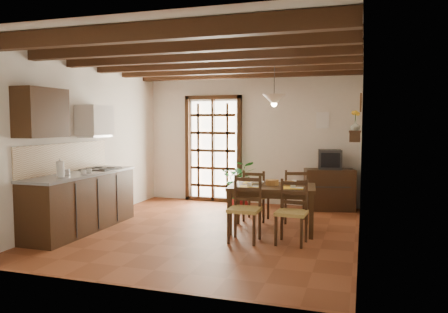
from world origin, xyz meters
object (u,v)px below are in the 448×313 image
at_px(dining_table, 272,191).
at_px(chair_near_left, 245,221).
at_px(sideboard, 329,190).
at_px(crt_tv, 330,159).
at_px(kitchen_counter, 81,201).
at_px(chair_far_right, 295,205).
at_px(chair_far_left, 256,205).
at_px(potted_plant, 239,179).
at_px(pendant_lamp, 274,99).
at_px(chair_near_right, 291,224).

relative_size(dining_table, chair_near_left, 1.51).
xyz_separation_m(dining_table, chair_near_left, (-0.25, -0.71, -0.34)).
bearing_deg(sideboard, chair_near_left, -124.03).
xyz_separation_m(sideboard, crt_tv, (0.00, -0.01, 0.59)).
bearing_deg(kitchen_counter, chair_far_right, 26.75).
bearing_deg(sideboard, chair_far_left, -144.81).
bearing_deg(chair_far_left, potted_plant, -58.44).
xyz_separation_m(chair_far_right, crt_tv, (0.48, 1.23, 0.71)).
bearing_deg(sideboard, pendant_lamp, -125.38).
bearing_deg(chair_far_left, kitchen_counter, 33.68).
relative_size(chair_near_left, sideboard, 1.00).
bearing_deg(crt_tv, chair_near_right, -104.48).
distance_m(kitchen_counter, chair_near_left, 2.65).
distance_m(chair_near_right, chair_far_right, 1.36).
relative_size(chair_far_left, sideboard, 0.94).
bearing_deg(chair_near_right, potted_plant, 124.61).
bearing_deg(chair_far_right, chair_near_left, 53.20).
xyz_separation_m(chair_far_left, crt_tv, (1.15, 1.31, 0.71)).
relative_size(sideboard, crt_tv, 1.96).
distance_m(kitchen_counter, chair_far_left, 2.91).
relative_size(potted_plant, pendant_lamp, 2.35).
bearing_deg(chair_near_left, dining_table, 70.59).
bearing_deg(pendant_lamp, sideboard, 68.30).
xyz_separation_m(kitchen_counter, dining_table, (2.89, 0.87, 0.16)).
bearing_deg(chair_far_right, pendant_lamp, 50.16).
bearing_deg(crt_tv, potted_plant, 179.88).
bearing_deg(chair_far_left, sideboard, -128.79).
xyz_separation_m(chair_far_right, pendant_lamp, (-0.26, -0.61, 1.79)).
relative_size(chair_near_left, chair_near_right, 1.04).
height_order(kitchen_counter, sideboard, kitchen_counter).
relative_size(kitchen_counter, chair_near_right, 2.49).
distance_m(dining_table, pendant_lamp, 1.45).
distance_m(chair_far_right, crt_tv, 1.50).
relative_size(dining_table, potted_plant, 0.72).
distance_m(chair_near_right, pendant_lamp, 1.98).
relative_size(kitchen_counter, chair_far_right, 2.45).
bearing_deg(chair_near_right, chair_far_right, 99.98).
bearing_deg(chair_far_right, dining_table, 53.06).
xyz_separation_m(dining_table, sideboard, (0.74, 1.95, -0.23)).
xyz_separation_m(chair_far_left, chair_far_right, (0.67, 0.08, 0.01)).
height_order(chair_far_left, crt_tv, crt_tv).
xyz_separation_m(dining_table, pendant_lamp, (-0.00, 0.10, 1.45)).
bearing_deg(crt_tv, kitchen_counter, -149.42).
bearing_deg(chair_near_left, crt_tv, 69.63).
bearing_deg(chair_far_right, chair_far_left, -10.72).
bearing_deg(chair_far_left, pendant_lamp, 129.66).
xyz_separation_m(chair_near_left, chair_near_right, (0.66, 0.08, -0.01)).
distance_m(sideboard, potted_plant, 1.78).
bearing_deg(chair_near_left, kitchen_counter, -176.57).
relative_size(chair_near_left, pendant_lamp, 1.11).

